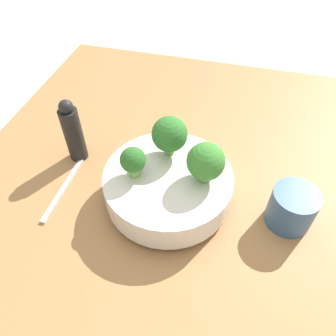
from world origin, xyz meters
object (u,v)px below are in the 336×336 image
(cup, at_px, (292,208))
(pepper_mill, at_px, (73,132))
(fork, at_px, (63,189))
(bowl, at_px, (168,186))

(cup, relative_size, pepper_mill, 0.56)
(cup, bearing_deg, fork, -84.89)
(cup, height_order, pepper_mill, pepper_mill)
(fork, bearing_deg, bowl, 98.52)
(bowl, distance_m, cup, 0.24)
(bowl, distance_m, fork, 0.23)
(cup, xyz_separation_m, fork, (0.04, -0.46, -0.04))
(bowl, bearing_deg, cup, 91.91)
(bowl, relative_size, pepper_mill, 1.61)
(bowl, relative_size, cup, 2.90)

